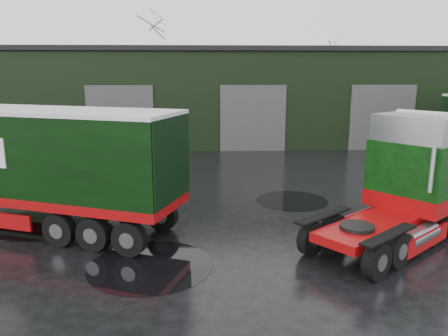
{
  "coord_description": "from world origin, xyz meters",
  "views": [
    {
      "loc": [
        -0.94,
        -12.53,
        4.89
      ],
      "look_at": [
        -0.31,
        1.61,
        1.7
      ],
      "focal_mm": 35.0,
      "sensor_mm": 36.0,
      "label": 1
    }
  ],
  "objects_px": {
    "tree_back_a": "(151,71)",
    "tree_back_b": "(317,82)",
    "warehouse": "(244,94)",
    "hero_tractor": "(388,183)"
  },
  "relations": [
    {
      "from": "tree_back_b",
      "to": "warehouse",
      "type": "bearing_deg",
      "value": -128.66
    },
    {
      "from": "warehouse",
      "to": "tree_back_b",
      "type": "relative_size",
      "value": 4.32
    },
    {
      "from": "hero_tractor",
      "to": "tree_back_b",
      "type": "xyz_separation_m",
      "value": [
        5.89,
        31.08,
        1.92
      ]
    },
    {
      "from": "tree_back_a",
      "to": "warehouse",
      "type": "bearing_deg",
      "value": -51.34
    },
    {
      "from": "warehouse",
      "to": "hero_tractor",
      "type": "distance_m",
      "value": 21.23
    },
    {
      "from": "hero_tractor",
      "to": "tree_back_a",
      "type": "relative_size",
      "value": 0.62
    },
    {
      "from": "warehouse",
      "to": "tree_back_b",
      "type": "distance_m",
      "value": 12.82
    },
    {
      "from": "tree_back_a",
      "to": "tree_back_b",
      "type": "bearing_deg",
      "value": 0.0
    },
    {
      "from": "tree_back_a",
      "to": "hero_tractor",
      "type": "bearing_deg",
      "value": -71.99
    },
    {
      "from": "warehouse",
      "to": "hero_tractor",
      "type": "bearing_deg",
      "value": -84.29
    }
  ]
}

